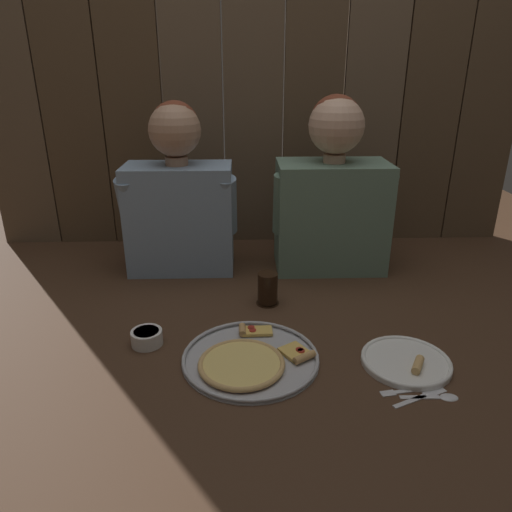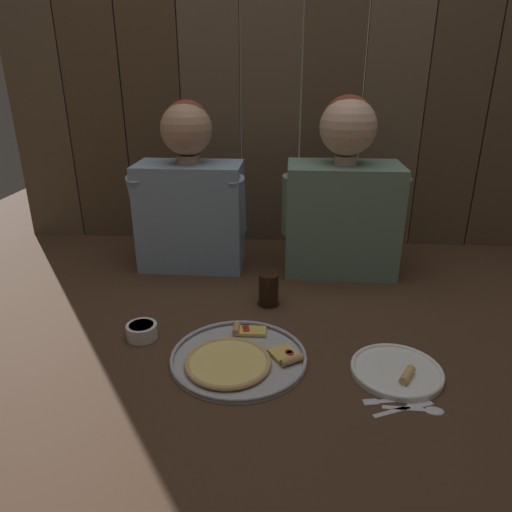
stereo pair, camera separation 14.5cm
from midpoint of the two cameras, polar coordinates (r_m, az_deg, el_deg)
name	(u,v)px [view 1 (the left image)]	position (r m, az deg, el deg)	size (l,w,h in m)	color
ground_plane	(260,323)	(1.44, -2.36, -8.20)	(3.20, 3.20, 0.00)	#422B1C
pizza_tray	(249,359)	(1.27, -4.27, -12.49)	(0.37, 0.37, 0.03)	#B2B2B7
dinner_plate	(406,361)	(1.30, 14.72, -12.36)	(0.23, 0.23, 0.03)	white
drinking_glass	(268,289)	(1.53, -1.29, -4.08)	(0.08, 0.08, 0.11)	black
dipping_bowl	(147,337)	(1.38, -16.15, -9.50)	(0.09, 0.09, 0.04)	white
table_fork	(404,391)	(1.20, 14.13, -15.74)	(0.13, 0.04, 0.01)	silver
table_knife	(420,397)	(1.20, 15.97, -16.29)	(0.15, 0.08, 0.01)	silver
table_spoon	(440,396)	(1.21, 18.16, -16.02)	(0.14, 0.03, 0.01)	silver
diner_left	(179,197)	(1.76, -11.72, 7.04)	(0.42, 0.21, 0.62)	#849EB7
diner_right	(332,194)	(1.75, 6.90, 7.48)	(0.44, 0.24, 0.64)	slate
wooden_backdrop_wall	(253,72)	(2.00, -2.57, 21.41)	(2.19, 0.03, 1.41)	brown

